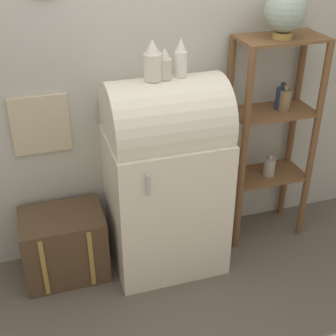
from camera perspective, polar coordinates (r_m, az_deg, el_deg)
ground_plane at (r=3.47m, az=0.95°, el=-13.23°), size 12.00×12.00×0.00m
wall_back at (r=3.25m, az=-2.16°, el=11.53°), size 7.00×0.09×2.70m
refrigerator at (r=3.22m, az=-0.28°, el=-0.87°), size 0.78×0.65×1.42m
suitcase_trunk at (r=3.44m, az=-12.50°, el=-9.09°), size 0.57×0.43×0.50m
shelf_unit at (r=3.53m, az=12.50°, el=4.65°), size 0.61×0.35×1.58m
globe at (r=3.23m, az=14.10°, el=18.01°), size 0.27×0.27×0.31m
vase_left at (r=2.86m, az=-1.89°, el=12.87°), size 0.11×0.11×0.25m
vase_center at (r=2.89m, az=-0.40°, el=12.51°), size 0.09×0.09×0.19m
vase_right at (r=2.93m, az=1.57°, el=13.19°), size 0.08×0.08×0.24m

